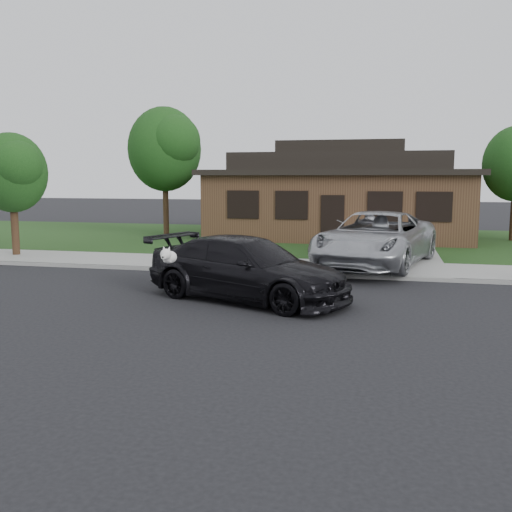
# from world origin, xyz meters

# --- Properties ---
(ground) EXTENTS (120.00, 120.00, 0.00)m
(ground) POSITION_xyz_m (0.00, 0.00, 0.00)
(ground) COLOR black
(ground) RESTS_ON ground
(sidewalk) EXTENTS (60.00, 3.00, 0.12)m
(sidewalk) POSITION_xyz_m (0.00, 5.00, 0.06)
(sidewalk) COLOR gray
(sidewalk) RESTS_ON ground
(curb) EXTENTS (60.00, 0.12, 0.12)m
(curb) POSITION_xyz_m (0.00, 3.50, 0.06)
(curb) COLOR gray
(curb) RESTS_ON ground
(lawn) EXTENTS (60.00, 13.00, 0.13)m
(lawn) POSITION_xyz_m (0.00, 13.00, 0.07)
(lawn) COLOR #193814
(lawn) RESTS_ON ground
(driveway) EXTENTS (4.50, 13.00, 0.14)m
(driveway) POSITION_xyz_m (6.00, 10.00, 0.07)
(driveway) COLOR gray
(driveway) RESTS_ON ground
(sedan) EXTENTS (5.86, 4.05, 1.58)m
(sedan) POSITION_xyz_m (2.92, -0.13, 0.79)
(sedan) COLOR black
(sedan) RESTS_ON ground
(minivan) EXTENTS (4.45, 6.94, 1.78)m
(minivan) POSITION_xyz_m (5.96, 5.44, 1.03)
(minivan) COLOR #ABADB2
(minivan) RESTS_ON driveway
(recycling_bin) EXTENTS (0.82, 0.82, 1.06)m
(recycling_bin) POSITION_xyz_m (4.72, 4.51, 0.66)
(recycling_bin) COLOR navy
(recycling_bin) RESTS_ON sidewalk
(house) EXTENTS (12.60, 8.60, 4.65)m
(house) POSITION_xyz_m (4.00, 15.00, 2.13)
(house) COLOR #422B1C
(house) RESTS_ON ground
(tree_0) EXTENTS (3.78, 3.60, 6.34)m
(tree_0) POSITION_xyz_m (-4.34, 12.88, 4.48)
(tree_0) COLOR #332114
(tree_0) RESTS_ON ground
(tree_2) EXTENTS (2.73, 2.60, 4.59)m
(tree_2) POSITION_xyz_m (-7.38, 5.11, 3.27)
(tree_2) COLOR #332114
(tree_2) RESTS_ON ground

